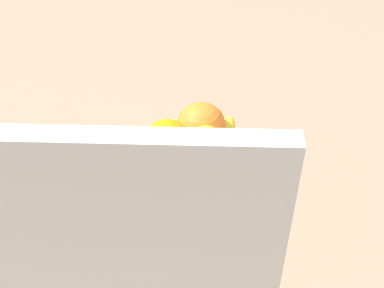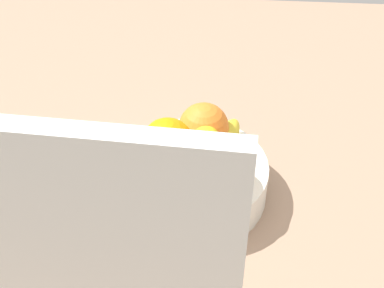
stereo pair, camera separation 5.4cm
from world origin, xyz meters
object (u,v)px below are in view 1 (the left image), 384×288
orange_front_right (215,162)px  orange_center (201,127)px  banana_bunch (211,148)px  orange_front_left (167,145)px  fruit_bowl (192,179)px

orange_front_right → orange_center: size_ratio=1.00×
orange_center → banana_bunch: size_ratio=0.42×
orange_center → banana_bunch: (-1.27, 4.02, -0.61)cm
orange_front_left → banana_bunch: (-6.14, 0.05, -0.61)cm
orange_front_left → orange_front_right: (-6.55, 3.63, 0.00)cm
orange_front_right → orange_center: (1.68, -7.59, 0.00)cm
orange_front_left → banana_bunch: size_ratio=0.42×
fruit_bowl → orange_front_left: size_ratio=3.01×
orange_front_left → orange_front_right: size_ratio=1.00×
orange_center → fruit_bowl: bearing=71.6°
orange_front_left → orange_center: same height
fruit_bowl → orange_front_right: orange_front_right is taller
orange_center → banana_bunch: bearing=107.5°
orange_front_right → banana_bunch: size_ratio=0.42×
orange_front_left → banana_bunch: 6.17cm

